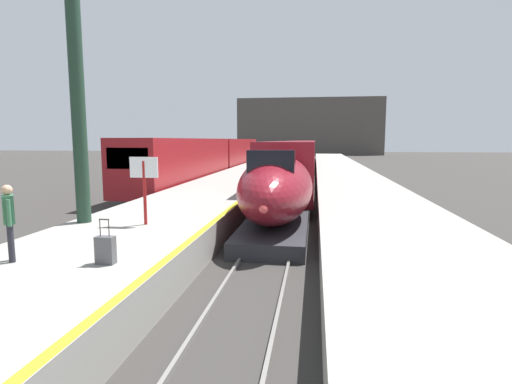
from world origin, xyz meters
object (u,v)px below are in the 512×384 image
Objects in this scene: highspeed_train_main at (300,158)px; passenger_near_edge at (9,217)px; station_column_mid at (75,53)px; rolling_suitcase at (105,250)px; departure_info_board at (144,177)px; regional_train_adjacent at (214,156)px.

highspeed_train_main is 34.26× the size of passenger_near_edge.
station_column_mid is 5.17× the size of passenger_near_edge.
departure_info_board reaches higher than rolling_suitcase.
passenger_near_edge reaches higher than rolling_suitcase.
regional_train_adjacent reaches higher than highspeed_train_main.
regional_train_adjacent is 17.26× the size of departure_info_board.
passenger_near_edge is (0.83, -4.20, -4.30)m from station_column_mid.
highspeed_train_main reaches higher than departure_info_board.
regional_train_adjacent is 26.32m from station_column_mid.
regional_train_adjacent is 30.41m from rolling_suitcase.
passenger_near_edge is 2.24m from rolling_suitcase.
passenger_near_edge is at bearing -84.25° from regional_train_adjacent.
regional_train_adjacent reaches higher than rolling_suitcase.
highspeed_train_main is at bearing 78.04° from station_column_mid.
station_column_mid is (2.20, -25.89, 4.21)m from regional_train_adjacent.
regional_train_adjacent reaches higher than passenger_near_edge.
station_column_mid is 7.08m from rolling_suitcase.
highspeed_train_main is 6.63× the size of station_column_mid.
rolling_suitcase is 0.46× the size of departure_info_board.
highspeed_train_main is at bearing 13.55° from regional_train_adjacent.
station_column_mid is at bearing 178.17° from departure_info_board.
highspeed_train_main is 32.05m from rolling_suitcase.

